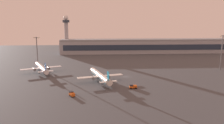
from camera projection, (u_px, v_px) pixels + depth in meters
ground_plane at (126, 77)px, 147.82m from camera, size 416.00×416.00×0.00m
terminal_building at (145, 46)px, 259.97m from camera, size 197.28×22.40×16.40m
control_tower at (66, 31)px, 258.67m from camera, size 8.00×8.00×43.83m
airplane_terminal_side at (100, 76)px, 135.37m from camera, size 28.53×36.32×9.51m
airplane_taxiway_distant at (41, 68)px, 159.38m from camera, size 27.43×34.71×9.45m
cargo_loader at (72, 94)px, 109.00m from camera, size 3.56×4.58×2.25m
baggage_tractor at (133, 86)px, 121.53m from camera, size 4.17×2.06×2.25m
apron_light_west at (37, 50)px, 180.15m from camera, size 4.80×0.90×24.30m
apron_light_central at (222, 50)px, 165.72m from camera, size 4.80×0.90×26.63m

